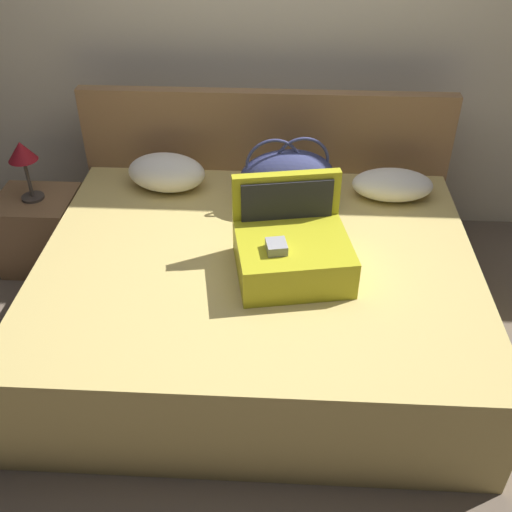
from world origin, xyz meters
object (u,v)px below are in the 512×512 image
hard_case_large (292,250)px  nightstand (42,231)px  pillow_near_headboard (167,172)px  pillow_center_head (392,185)px  bed (257,299)px  duffel_bag (287,177)px  table_lamp (22,156)px

hard_case_large → nightstand: bearing=144.3°
hard_case_large → nightstand: hard_case_large is taller
pillow_near_headboard → nightstand: bearing=-178.3°
pillow_center_head → bed: bearing=-140.0°
pillow_near_headboard → nightstand: pillow_near_headboard is taller
bed → pillow_near_headboard: pillow_near_headboard is taller
pillow_near_headboard → nightstand: size_ratio=0.96×
hard_case_large → pillow_near_headboard: bearing=123.6°
duffel_bag → pillow_near_headboard: duffel_bag is taller
nightstand → table_lamp: (0.00, 0.00, 0.49)m
bed → nightstand: size_ratio=4.62×
hard_case_large → pillow_center_head: (0.54, 0.68, -0.04)m
pillow_near_headboard → pillow_center_head: pillow_near_headboard is taller
duffel_bag → table_lamp: size_ratio=1.57×
pillow_near_headboard → table_lamp: table_lamp is taller
duffel_bag → pillow_center_head: 0.58m
nightstand → bed: bearing=-24.5°
bed → pillow_center_head: 0.97m
bed → nightstand: bed is taller
duffel_bag → pillow_near_headboard: 0.68m
table_lamp → pillow_near_headboard: bearing=1.7°
pillow_center_head → nightstand: pillow_center_head is taller
hard_case_large → duffel_bag: bearing=82.5°
duffel_bag → pillow_near_headboard: (-0.66, 0.11, -0.05)m
nightstand → hard_case_large: bearing=-25.2°
pillow_center_head → nightstand: bearing=179.6°
bed → table_lamp: table_lamp is taller
duffel_bag → nightstand: (-1.44, 0.09, -0.45)m
nightstand → pillow_center_head: bearing=-0.4°
nightstand → table_lamp: 0.49m
nightstand → duffel_bag: bearing=-3.6°
hard_case_large → duffel_bag: hard_case_large is taller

